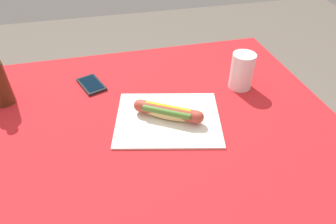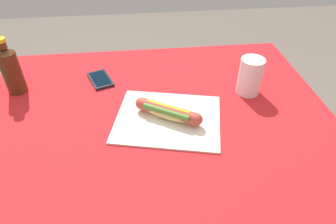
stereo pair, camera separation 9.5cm
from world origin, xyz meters
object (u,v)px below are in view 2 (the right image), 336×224
cell_phone (100,79)px  drinking_cup (250,76)px  hot_dog (168,112)px  soda_bottle (11,69)px

cell_phone → drinking_cup: (-0.53, 0.14, 0.06)m
hot_dog → soda_bottle: (0.52, -0.22, 0.06)m
hot_dog → cell_phone: hot_dog is taller
hot_dog → soda_bottle: 0.57m
hot_dog → cell_phone: bearing=-48.3°
cell_phone → soda_bottle: bearing=6.9°
hot_dog → drinking_cup: bearing=-158.0°
soda_bottle → drinking_cup: 0.83m
cell_phone → drinking_cup: 0.55m
cell_phone → soda_bottle: 0.31m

